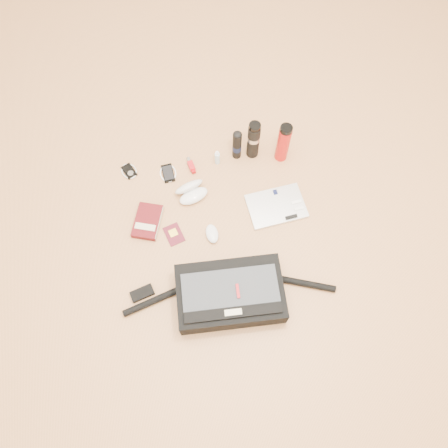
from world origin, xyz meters
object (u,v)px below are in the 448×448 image
object	(u,v)px
thermos_black	(253,140)
thermos_red	(283,143)
messenger_bag	(230,294)
laptop	(277,206)
book	(148,221)

from	to	relation	value
thermos_black	thermos_red	size ratio (longest dim) A/B	0.97
thermos_black	thermos_red	world-z (taller)	thermos_red
messenger_bag	laptop	size ratio (longest dim) A/B	3.34
messenger_bag	laptop	distance (m)	0.53
book	thermos_red	distance (m)	0.79
book	thermos_black	world-z (taller)	thermos_black
thermos_black	thermos_red	distance (m)	0.15
messenger_bag	book	size ratio (longest dim) A/B	4.55
laptop	thermos_black	world-z (taller)	thermos_black
thermos_red	laptop	bearing A→B (deg)	-107.99
book	thermos_black	xyz separation A→B (m)	(0.60, 0.30, 0.11)
laptop	thermos_red	world-z (taller)	thermos_red
thermos_black	thermos_red	bearing A→B (deg)	-18.55
messenger_bag	book	xyz separation A→B (m)	(-0.32, 0.45, -0.05)
messenger_bag	thermos_black	xyz separation A→B (m)	(0.27, 0.75, 0.06)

